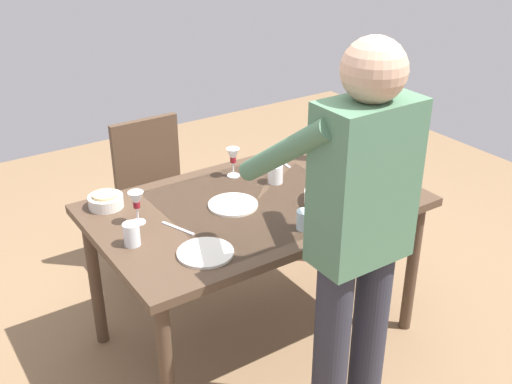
{
  "coord_description": "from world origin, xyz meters",
  "views": [
    {
      "loc": [
        1.43,
        2.15,
        2.12
      ],
      "look_at": [
        0.0,
        0.0,
        0.82
      ],
      "focal_mm": 43.78,
      "sensor_mm": 36.0,
      "label": 1
    }
  ],
  "objects_px": {
    "side_bowl_bread": "(106,200)",
    "chair_near": "(156,189)",
    "person_server": "(356,235)",
    "dining_table": "(256,216)",
    "wine_bottle": "(321,140)",
    "wine_glass_left": "(233,157)",
    "dinner_plate_far": "(233,205)",
    "serving_bowl_pasta": "(337,196)",
    "wine_glass_right": "(136,202)",
    "side_bowl_salad": "(333,169)",
    "water_cup_far_right": "(304,220)",
    "water_cup_near_left": "(132,234)",
    "water_cup_far_left": "(275,174)",
    "dinner_plate_near": "(205,253)",
    "water_cup_near_right": "(371,162)"
  },
  "relations": [
    {
      "from": "side_bowl_salad",
      "to": "water_cup_far_right",
      "type": "bearing_deg",
      "value": 37.84
    },
    {
      "from": "water_cup_far_left",
      "to": "water_cup_far_right",
      "type": "relative_size",
      "value": 1.06
    },
    {
      "from": "wine_bottle",
      "to": "wine_glass_left",
      "type": "xyz_separation_m",
      "value": [
        0.5,
        -0.08,
        -0.01
      ]
    },
    {
      "from": "dinner_plate_far",
      "to": "person_server",
      "type": "bearing_deg",
      "value": 95.35
    },
    {
      "from": "dining_table",
      "to": "dinner_plate_far",
      "type": "distance_m",
      "value": 0.14
    },
    {
      "from": "wine_glass_left",
      "to": "water_cup_near_right",
      "type": "height_order",
      "value": "wine_glass_left"
    },
    {
      "from": "serving_bowl_pasta",
      "to": "dinner_plate_far",
      "type": "bearing_deg",
      "value": -29.56
    },
    {
      "from": "chair_near",
      "to": "wine_glass_right",
      "type": "xyz_separation_m",
      "value": [
        0.41,
        0.73,
        0.35
      ]
    },
    {
      "from": "wine_bottle",
      "to": "side_bowl_bread",
      "type": "relative_size",
      "value": 1.85
    },
    {
      "from": "water_cup_far_left",
      "to": "dinner_plate_far",
      "type": "xyz_separation_m",
      "value": [
        0.31,
        0.1,
        -0.04
      ]
    },
    {
      "from": "wine_glass_right",
      "to": "dinner_plate_far",
      "type": "relative_size",
      "value": 0.66
    },
    {
      "from": "person_server",
      "to": "dinner_plate_near",
      "type": "relative_size",
      "value": 7.34
    },
    {
      "from": "person_server",
      "to": "wine_glass_left",
      "type": "distance_m",
      "value": 1.03
    },
    {
      "from": "side_bowl_salad",
      "to": "water_cup_near_left",
      "type": "bearing_deg",
      "value": 3.49
    },
    {
      "from": "serving_bowl_pasta",
      "to": "wine_bottle",
      "type": "bearing_deg",
      "value": -120.49
    },
    {
      "from": "water_cup_far_right",
      "to": "dinner_plate_far",
      "type": "bearing_deg",
      "value": -67.37
    },
    {
      "from": "wine_bottle",
      "to": "water_cup_near_left",
      "type": "relative_size",
      "value": 3.02
    },
    {
      "from": "dinner_plate_far",
      "to": "serving_bowl_pasta",
      "type": "bearing_deg",
      "value": 150.44
    },
    {
      "from": "water_cup_near_right",
      "to": "chair_near",
      "type": "bearing_deg",
      "value": -47.58
    },
    {
      "from": "dining_table",
      "to": "water_cup_near_left",
      "type": "bearing_deg",
      "value": 3.4
    },
    {
      "from": "wine_glass_right",
      "to": "serving_bowl_pasta",
      "type": "distance_m",
      "value": 0.91
    },
    {
      "from": "wine_glass_right",
      "to": "water_cup_far_left",
      "type": "relative_size",
      "value": 1.66
    },
    {
      "from": "chair_near",
      "to": "dinner_plate_near",
      "type": "xyz_separation_m",
      "value": [
        0.29,
        1.11,
        0.25
      ]
    },
    {
      "from": "person_server",
      "to": "wine_glass_right",
      "type": "xyz_separation_m",
      "value": [
        0.5,
        -0.84,
        -0.09
      ]
    },
    {
      "from": "water_cup_near_right",
      "to": "serving_bowl_pasta",
      "type": "distance_m",
      "value": 0.41
    },
    {
      "from": "wine_glass_left",
      "to": "wine_glass_right",
      "type": "height_order",
      "value": "same"
    },
    {
      "from": "water_cup_near_left",
      "to": "water_cup_far_left",
      "type": "height_order",
      "value": "water_cup_near_left"
    },
    {
      "from": "dinner_plate_near",
      "to": "wine_glass_left",
      "type": "bearing_deg",
      "value": -130.52
    },
    {
      "from": "wine_glass_right",
      "to": "dinner_plate_near",
      "type": "bearing_deg",
      "value": 107.25
    },
    {
      "from": "wine_glass_right",
      "to": "water_cup_near_left",
      "type": "bearing_deg",
      "value": 58.5
    },
    {
      "from": "person_server",
      "to": "dining_table",
      "type": "bearing_deg",
      "value": -93.38
    },
    {
      "from": "water_cup_near_left",
      "to": "water_cup_far_left",
      "type": "xyz_separation_m",
      "value": [
        -0.83,
        -0.16,
        -0.0
      ]
    },
    {
      "from": "dinner_plate_near",
      "to": "side_bowl_salad",
      "type": "bearing_deg",
      "value": -161.93
    },
    {
      "from": "wine_glass_right",
      "to": "side_bowl_salad",
      "type": "relative_size",
      "value": 0.84
    },
    {
      "from": "wine_glass_left",
      "to": "water_cup_far_left",
      "type": "height_order",
      "value": "wine_glass_left"
    },
    {
      "from": "chair_near",
      "to": "wine_glass_left",
      "type": "xyz_separation_m",
      "value": [
        -0.19,
        0.55,
        0.35
      ]
    },
    {
      "from": "water_cup_near_right",
      "to": "side_bowl_bread",
      "type": "xyz_separation_m",
      "value": [
        1.28,
        -0.38,
        -0.02
      ]
    },
    {
      "from": "side_bowl_bread",
      "to": "chair_near",
      "type": "bearing_deg",
      "value": -132.92
    },
    {
      "from": "person_server",
      "to": "side_bowl_bread",
      "type": "relative_size",
      "value": 10.56
    },
    {
      "from": "water_cup_far_right",
      "to": "water_cup_near_right",
      "type": "bearing_deg",
      "value": -156.53
    },
    {
      "from": "wine_bottle",
      "to": "dinner_plate_near",
      "type": "xyz_separation_m",
      "value": [
        0.98,
        0.49,
        -0.1
      ]
    },
    {
      "from": "wine_glass_left",
      "to": "side_bowl_bread",
      "type": "xyz_separation_m",
      "value": [
        0.66,
        -0.04,
        -0.07
      ]
    },
    {
      "from": "wine_bottle",
      "to": "water_cup_far_left",
      "type": "bearing_deg",
      "value": 15.47
    },
    {
      "from": "water_cup_far_left",
      "to": "dinner_plate_near",
      "type": "height_order",
      "value": "water_cup_far_left"
    },
    {
      "from": "dining_table",
      "to": "water_cup_far_right",
      "type": "distance_m",
      "value": 0.35
    },
    {
      "from": "serving_bowl_pasta",
      "to": "wine_glass_right",
      "type": "bearing_deg",
      "value": -21.41
    },
    {
      "from": "side_bowl_salad",
      "to": "dinner_plate_far",
      "type": "xyz_separation_m",
      "value": [
        0.6,
        0.01,
        -0.03
      ]
    },
    {
      "from": "side_bowl_bread",
      "to": "water_cup_far_right",
      "type": "bearing_deg",
      "value": 133.73
    },
    {
      "from": "side_bowl_bread",
      "to": "wine_glass_right",
      "type": "bearing_deg",
      "value": 105.35
    },
    {
      "from": "dinner_plate_far",
      "to": "wine_glass_right",
      "type": "bearing_deg",
      "value": -12.47
    }
  ]
}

